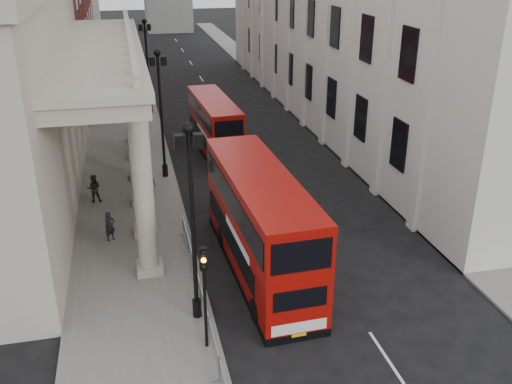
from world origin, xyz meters
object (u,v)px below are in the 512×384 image
bus_far (215,124)px  pedestrian_c (149,183)px  lamp_post_mid (161,106)px  pedestrian_b (94,188)px  bus_near (260,222)px  pedestrian_a (110,226)px  traffic_light (204,279)px  lamp_post_north (147,60)px  lamp_post_south (192,211)px

bus_far → pedestrian_c: 9.16m
lamp_post_mid → pedestrian_b: lamp_post_mid is taller
bus_far → pedestrian_b: size_ratio=5.53×
pedestrian_b → pedestrian_c: size_ratio=1.06×
bus_far → pedestrian_b: bus_far is taller
bus_near → pedestrian_a: bearing=145.1°
traffic_light → bus_far: traffic_light is taller
traffic_light → pedestrian_c: traffic_light is taller
lamp_post_mid → bus_near: lamp_post_mid is taller
lamp_post_north → traffic_light: size_ratio=1.93×
pedestrian_b → pedestrian_c: bearing=-172.4°
lamp_post_south → bus_far: lamp_post_south is taller
bus_far → pedestrian_a: size_ratio=5.96×
lamp_post_north → pedestrian_c: bearing=-93.6°
pedestrian_b → lamp_post_north: bearing=-100.4°
bus_near → traffic_light: bearing=-124.8°
bus_far → pedestrian_a: bearing=-123.6°
bus_far → pedestrian_c: bearing=-128.7°
lamp_post_south → bus_near: 5.24m
traffic_light → bus_far: size_ratio=0.46×
bus_near → pedestrian_b: bearing=126.9°
traffic_light → pedestrian_b: 15.67m
bus_far → pedestrian_b: bearing=-141.1°
lamp_post_north → pedestrian_b: size_ratio=4.88×
traffic_light → bus_far: (3.99, 22.51, -1.01)m
lamp_post_south → lamp_post_north: size_ratio=1.00×
traffic_light → pedestrian_c: (-1.30, 15.12, -2.19)m
pedestrian_b → lamp_post_south: bearing=111.7°
bus_near → pedestrian_c: size_ratio=7.13×
bus_near → pedestrian_c: bus_near is taller
lamp_post_south → traffic_light: 2.71m
bus_near → pedestrian_a: 8.38m
lamp_post_south → lamp_post_mid: (0.00, 16.00, 0.00)m
lamp_post_south → pedestrian_c: lamp_post_south is taller
pedestrian_a → pedestrian_c: 5.95m
lamp_post_mid → pedestrian_c: bearing=-112.5°
bus_far → pedestrian_c: (-5.29, -7.39, -1.18)m
pedestrian_b → pedestrian_c: pedestrian_b is taller
lamp_post_south → pedestrian_a: 9.29m
bus_near → bus_far: bus_near is taller
traffic_light → pedestrian_a: size_ratio=2.72×
bus_far → pedestrian_c: bus_far is taller
lamp_post_mid → pedestrian_a: (-3.50, -8.38, -4.00)m
pedestrian_c → bus_far: bearing=60.5°
pedestrian_c → lamp_post_south: bearing=-78.7°
bus_near → pedestrian_a: size_ratio=7.22×
pedestrian_b → lamp_post_mid: bearing=-141.8°
pedestrian_a → pedestrian_b: (-0.93, 5.21, 0.06)m
lamp_post_north → pedestrian_b: bearing=-103.0°
pedestrian_a → pedestrian_c: size_ratio=0.99×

